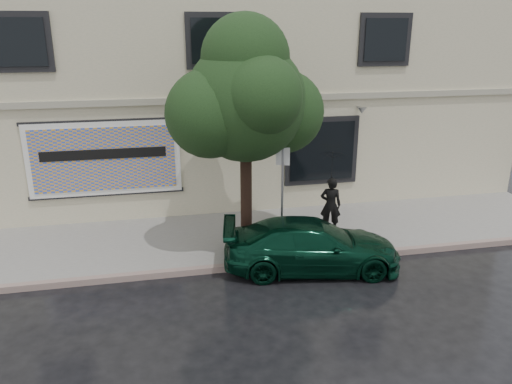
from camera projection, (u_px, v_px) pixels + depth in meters
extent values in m
plane|color=black|center=(250.00, 301.00, 10.67)|extent=(90.00, 90.00, 0.00)
cube|color=gray|center=(228.00, 238.00, 13.66)|extent=(20.00, 3.50, 0.15)
cube|color=gray|center=(238.00, 267.00, 12.04)|extent=(20.00, 0.18, 0.16)
cube|color=#B5B392|center=(202.00, 87.00, 17.90)|extent=(20.00, 8.00, 7.00)
cube|color=#9E9984|center=(216.00, 100.00, 14.12)|extent=(20.00, 0.12, 0.18)
cube|color=black|center=(322.00, 151.00, 15.26)|extent=(2.30, 0.10, 2.10)
cube|color=black|center=(322.00, 151.00, 15.20)|extent=(2.00, 0.05, 1.80)
cube|color=black|center=(19.00, 42.00, 12.60)|extent=(1.30, 0.05, 1.20)
cube|color=black|center=(215.00, 41.00, 13.55)|extent=(1.30, 0.05, 1.20)
cube|color=black|center=(386.00, 40.00, 14.51)|extent=(1.30, 0.05, 1.20)
cube|color=white|center=(105.00, 159.00, 13.98)|extent=(4.20, 0.06, 2.10)
cube|color=gold|center=(104.00, 159.00, 13.94)|extent=(3.90, 0.04, 1.80)
cube|color=black|center=(108.00, 194.00, 14.34)|extent=(4.30, 0.10, 0.10)
cube|color=black|center=(101.00, 121.00, 13.67)|extent=(4.30, 0.10, 0.10)
cube|color=black|center=(104.00, 154.00, 13.86)|extent=(3.40, 0.02, 0.28)
imported|color=black|center=(312.00, 245.00, 11.92)|extent=(4.45, 2.52, 1.22)
imported|color=black|center=(331.00, 205.00, 13.65)|extent=(0.66, 0.53, 1.56)
imported|color=black|center=(333.00, 166.00, 13.30)|extent=(1.10, 1.10, 0.64)
cylinder|color=black|center=(246.00, 198.00, 12.56)|extent=(0.29, 0.29, 2.64)
sphere|color=black|center=(246.00, 102.00, 11.78)|extent=(2.87, 2.87, 2.87)
cylinder|color=gray|center=(282.00, 199.00, 12.39)|extent=(0.06, 0.06, 2.71)
cube|color=silver|center=(283.00, 156.00, 12.04)|extent=(0.32, 0.13, 0.44)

